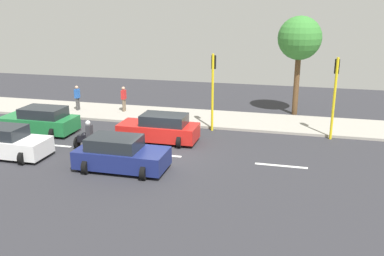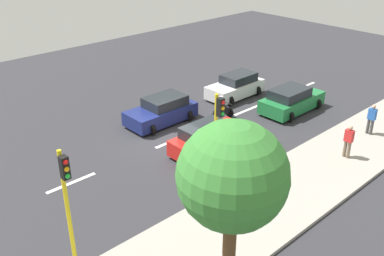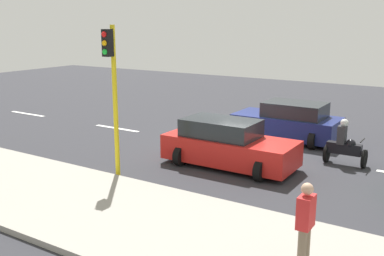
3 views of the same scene
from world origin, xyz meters
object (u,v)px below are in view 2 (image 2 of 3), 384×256
Objects in this scene: street_tree_south at (232,178)px; car_green at (291,100)px; pedestrian_by_tree at (348,140)px; car_red at (209,139)px; motorcycle at (222,110)px; traffic_light_midblock at (217,131)px; car_white at (236,86)px; pedestrian_near_signal at (371,118)px; car_dark_blue at (162,111)px; traffic_light_corner at (67,196)px.

car_green is at bearing 119.24° from street_tree_south.
car_red is at bearing -140.22° from pedestrian_by_tree.
car_red is 2.79× the size of motorcycle.
traffic_light_midblock is at bearing -48.27° from motorcycle.
car_green and car_white have the same top height.
car_white is 11.39m from traffic_light_midblock.
traffic_light_midblock is at bearing 136.84° from street_tree_south.
pedestrian_near_signal is (8.74, 1.00, 0.35)m from car_white.
motorcycle reaches higher than car_white.
traffic_light_midblock reaches higher than car_white.
street_tree_south is (11.99, -7.41, 4.29)m from car_dark_blue.
traffic_light_corner is (7.04, -9.46, 2.22)m from car_dark_blue.
pedestrian_near_signal is 0.26× the size of street_tree_south.
traffic_light_corner is (-2.36, -13.30, 1.87)m from pedestrian_by_tree.
car_white is 0.62× the size of street_tree_south.
street_tree_south reaches higher than pedestrian_near_signal.
traffic_light_corner reaches higher than pedestrian_near_signal.
street_tree_south is (4.95, -4.64, 2.07)m from traffic_light_midblock.
pedestrian_near_signal is 16.72m from traffic_light_corner.
car_white is at bearing 131.22° from street_tree_south.
traffic_light_midblock reaches higher than car_red.
pedestrian_near_signal is (4.87, 0.30, 0.35)m from car_green.
traffic_light_corner reaches higher than pedestrian_by_tree.
traffic_light_corner is at bearing -157.56° from street_tree_south.
traffic_light_corner is (-1.89, -16.51, 1.87)m from pedestrian_near_signal.
motorcycle is 7.73m from traffic_light_midblock.
motorcycle is (2.13, 2.73, -0.07)m from car_dark_blue.
car_white is 9.48m from pedestrian_by_tree.
car_dark_blue is at bearing -91.81° from car_white.
car_green and car_red have the same top height.
street_tree_south is at bearing -48.78° from car_white.
traffic_light_corner is (6.85, -15.51, 2.22)m from car_white.
traffic_light_midblock is (4.91, -5.51, 2.29)m from motorcycle.
car_dark_blue is 4.29m from car_red.
car_green is 6.10m from pedestrian_by_tree.
motorcycle is 0.24× the size of street_tree_south.
traffic_light_corner reaches higher than car_green.
pedestrian_near_signal and pedestrian_by_tree have the same top height.
traffic_light_midblock is at bearing -109.66° from pedestrian_by_tree.
car_red is 8.82m from pedestrian_near_signal.
pedestrian_by_tree is at bearing 39.78° from car_red.
motorcycle is 13.34m from traffic_light_corner.
traffic_light_corner is at bearing -66.18° from car_white.
street_tree_south reaches higher than pedestrian_by_tree.
car_dark_blue is 2.67× the size of motorcycle.
car_dark_blue is 0.96× the size of car_green.
pedestrian_by_tree is (5.34, -2.91, 0.35)m from car_green.
car_white is 2.36× the size of pedestrian_by_tree.
car_dark_blue is 7.88m from car_green.
car_dark_blue is 0.91× the size of traffic_light_midblock.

